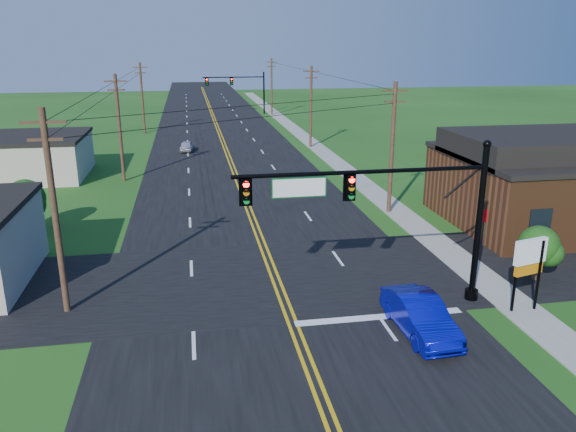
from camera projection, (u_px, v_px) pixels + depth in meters
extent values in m
cube|color=black|center=(223.00, 147.00, 64.19)|extent=(16.00, 220.00, 0.04)
cube|color=black|center=(272.00, 278.00, 28.45)|extent=(70.00, 10.00, 0.04)
cube|color=gray|center=(334.00, 161.00, 56.52)|extent=(2.00, 160.00, 0.08)
cylinder|color=black|center=(478.00, 226.00, 25.09)|extent=(0.28, 0.28, 7.20)
cylinder|color=black|center=(471.00, 294.00, 26.08)|extent=(0.60, 0.60, 0.50)
sphere|color=black|center=(487.00, 144.00, 23.99)|extent=(0.36, 0.36, 0.36)
cylinder|color=black|center=(363.00, 172.00, 23.37)|extent=(11.00, 0.18, 0.18)
cube|color=#045017|center=(299.00, 188.00, 23.09)|extent=(2.30, 0.06, 0.85)
cylinder|color=black|center=(264.00, 92.00, 92.80)|extent=(0.28, 0.28, 7.20)
cylinder|color=black|center=(264.00, 112.00, 93.79)|extent=(0.60, 0.60, 0.50)
sphere|color=black|center=(264.00, 69.00, 91.70)|extent=(0.36, 0.36, 0.36)
cylinder|color=black|center=(233.00, 77.00, 91.25)|extent=(10.00, 0.18, 0.18)
cube|color=#045017|center=(214.00, 81.00, 90.89)|extent=(2.30, 0.06, 0.85)
cube|color=#563018|center=(559.00, 190.00, 36.77)|extent=(14.00, 11.00, 4.40)
cube|color=black|center=(565.00, 155.00, 36.07)|extent=(14.20, 11.20, 0.30)
cube|color=beige|center=(14.00, 158.00, 49.25)|extent=(12.00, 9.00, 3.40)
cube|color=black|center=(11.00, 137.00, 48.70)|extent=(12.20, 9.20, 0.30)
cylinder|color=#332217|center=(55.00, 215.00, 23.66)|extent=(0.28, 0.28, 9.00)
cube|color=#332217|center=(43.00, 122.00, 22.51)|extent=(1.80, 0.12, 0.12)
cube|color=#332217|center=(45.00, 140.00, 22.71)|extent=(1.40, 0.12, 0.12)
cylinder|color=#332217|center=(120.00, 129.00, 47.17)|extent=(0.28, 0.28, 9.00)
cube|color=#332217|center=(115.00, 81.00, 46.02)|extent=(1.80, 0.12, 0.12)
cube|color=#332217|center=(116.00, 90.00, 46.22)|extent=(1.40, 0.12, 0.12)
cylinder|color=#332217|center=(142.00, 98.00, 72.56)|extent=(0.28, 0.28, 9.00)
cube|color=#332217|center=(140.00, 67.00, 71.41)|extent=(1.80, 0.12, 0.12)
cube|color=#332217|center=(140.00, 73.00, 71.61)|extent=(1.40, 0.12, 0.12)
cylinder|color=#332217|center=(392.00, 149.00, 38.15)|extent=(0.28, 0.28, 9.00)
cube|color=#332217|center=(395.00, 91.00, 36.99)|extent=(1.80, 0.12, 0.12)
cube|color=#332217|center=(395.00, 102.00, 37.20)|extent=(1.40, 0.12, 0.12)
cylinder|color=#332217|center=(311.00, 107.00, 62.60)|extent=(0.28, 0.28, 9.00)
cube|color=#332217|center=(311.00, 71.00, 61.44)|extent=(1.80, 0.12, 0.12)
cube|color=#332217|center=(311.00, 78.00, 61.65)|extent=(1.40, 0.12, 0.12)
cylinder|color=#332217|center=(272.00, 87.00, 90.81)|extent=(0.28, 0.28, 9.00)
cube|color=#332217|center=(271.00, 62.00, 89.66)|extent=(1.80, 0.12, 0.12)
cube|color=#332217|center=(271.00, 67.00, 89.86)|extent=(1.40, 0.12, 0.12)
cylinder|color=#332217|center=(447.00, 183.00, 44.00)|extent=(0.24, 0.24, 1.85)
sphere|color=#184310|center=(449.00, 162.00, 43.51)|extent=(3.00, 3.00, 3.00)
cylinder|color=#332217|center=(536.00, 268.00, 28.07)|extent=(0.24, 0.24, 1.32)
sphere|color=#184310|center=(539.00, 246.00, 27.71)|extent=(2.00, 2.00, 2.00)
cylinder|color=#332217|center=(29.00, 220.00, 35.31)|extent=(0.24, 0.24, 1.54)
sphere|color=#184310|center=(26.00, 198.00, 34.89)|extent=(2.40, 2.40, 2.40)
imported|color=#070B99|center=(420.00, 316.00, 22.85)|extent=(1.85, 4.83, 1.57)
imported|color=silver|center=(187.00, 146.00, 61.32)|extent=(1.74, 3.54, 1.16)
cylinder|color=slate|center=(484.00, 229.00, 32.66)|extent=(0.08, 0.08, 2.14)
cylinder|color=#AF0A16|center=(486.00, 216.00, 32.39)|extent=(0.81, 0.14, 0.81)
cylinder|color=black|center=(516.00, 278.00, 24.42)|extent=(0.16, 0.16, 3.32)
cylinder|color=black|center=(539.00, 276.00, 24.60)|extent=(0.16, 0.16, 3.32)
cube|color=white|center=(531.00, 251.00, 24.16)|extent=(1.66, 0.63, 1.11)
cube|color=#CC720C|center=(528.00, 269.00, 24.40)|extent=(1.48, 0.56, 0.46)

